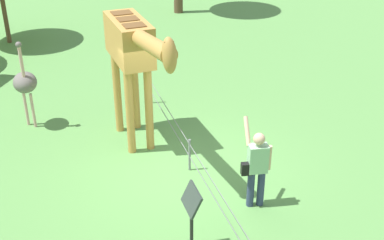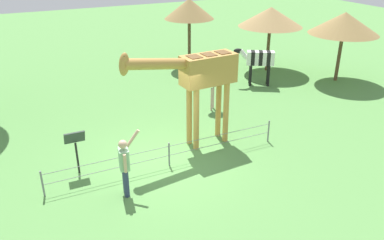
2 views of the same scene
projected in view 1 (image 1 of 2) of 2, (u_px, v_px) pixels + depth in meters
The scene contains 6 objects.
ground_plane at pixel (183, 171), 10.83m from camera, with size 60.00×60.00×0.00m, color #568E47.
giraffe at pixel (133, 51), 10.76m from camera, with size 3.71×0.82×3.36m.
visitor at pixel (257, 165), 9.38m from camera, with size 0.63×0.59×1.75m.
ostrich at pixel (25, 83), 12.11m from camera, with size 0.70×0.56×2.25m.
info_sign at pixel (192, 208), 8.15m from camera, with size 0.56×0.21×1.32m.
wire_fence at pixel (190, 154), 10.69m from camera, with size 7.05×0.05×0.75m.
Camera 1 is at (8.71, -2.58, 6.00)m, focal length 47.19 mm.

